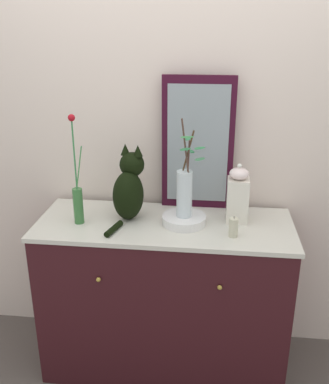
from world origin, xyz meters
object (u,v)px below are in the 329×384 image
Objects in this scene: bowl_porcelain at (184,220)px; jar_lidded_porcelain at (238,196)px; cat_sitting at (129,188)px; vase_slim_green at (78,198)px; mirror_leaning at (198,144)px; candle_pillar at (233,227)px; sideboard at (164,296)px; vase_glass_clear at (185,191)px.

jar_lidded_porcelain reaches higher than bowl_porcelain.
vase_slim_green is (-0.26, -0.10, -0.03)m from cat_sitting.
mirror_leaning is 0.54m from candle_pillar.
mirror_leaning reaches higher than cat_sitting.
vase_slim_green is (-0.46, -0.05, 0.62)m from sideboard.
mirror_leaning is 0.37m from jar_lidded_porcelain.
sideboard is 0.68m from cat_sitting.
vase_glass_clear is at bearing -101.61° from mirror_leaning.
sideboard is at bearing -169.53° from jar_lidded_porcelain.
candle_pillar is at bearing -24.38° from bowl_porcelain.
mirror_leaning is at bearing 142.22° from jar_lidded_porcelain.
cat_sitting is 0.28m from vase_slim_green.
candle_pillar is at bearing -16.31° from cat_sitting.
vase_slim_green is at bearing -175.09° from bowl_porcelain.
candle_pillar reaches higher than bowl_porcelain.
vase_slim_green reaches higher than cat_sitting.
vase_glass_clear is (0.31, -0.05, 0.02)m from cat_sitting.
bowl_porcelain is at bearing -173.28° from vase_glass_clear.
mirror_leaning is (0.16, 0.25, 0.85)m from sideboard.
bowl_porcelain is (0.57, 0.05, -0.12)m from vase_slim_green.
vase_slim_green is 0.57m from vase_glass_clear.
sideboard is 4.25× the size of jar_lidded_porcelain.
candle_pillar is (0.21, -0.37, -0.33)m from mirror_leaning.
candle_pillar is (0.83, -0.07, -0.10)m from vase_slim_green.
bowl_porcelain is at bearing 4.91° from vase_slim_green.
jar_lidded_porcelain is (0.59, 0.03, -0.03)m from cat_sitting.
vase_slim_green is at bearing -154.07° from mirror_leaning.
vase_glass_clear is at bearing 4.92° from vase_slim_green.
bowl_porcelain is at bearing -8.89° from cat_sitting.
sideboard is 0.67m from vase_glass_clear.
cat_sitting is 3.69× the size of candle_pillar.
cat_sitting is at bearing -150.34° from mirror_leaning.
vase_glass_clear reaches higher than candle_pillar.
bowl_porcelain is at bearing -165.11° from jar_lidded_porcelain.
bowl_porcelain is at bearing -1.84° from sideboard.
cat_sitting reaches higher than jar_lidded_porcelain.
jar_lidded_porcelain is at bearing 2.66° from cat_sitting.
mirror_leaning is 6.81× the size of candle_pillar.
bowl_porcelain is 0.29m from candle_pillar.
mirror_leaning is 1.85× the size of cat_sitting.
jar_lidded_porcelain is at bearing 14.89° from bowl_porcelain.
vase_glass_clear is 0.32m from candle_pillar.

